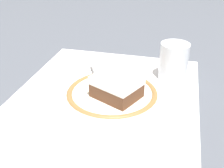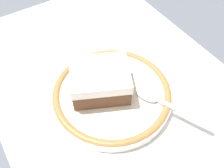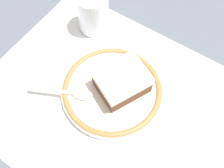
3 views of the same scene
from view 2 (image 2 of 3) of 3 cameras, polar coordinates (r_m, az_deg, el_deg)
ground_plane at (r=0.44m, az=-0.69°, el=1.10°), size 2.40×2.40×0.00m
placemat at (r=0.44m, az=-0.69°, el=1.16°), size 0.55×0.39×0.00m
plate at (r=0.41m, az=-0.00°, el=-2.23°), size 0.19×0.19×0.02m
cake_slice at (r=0.39m, az=-2.70°, el=0.77°), size 0.10×0.11×0.05m
spoon at (r=0.39m, az=11.36°, el=-4.06°), size 0.12×0.07×0.01m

